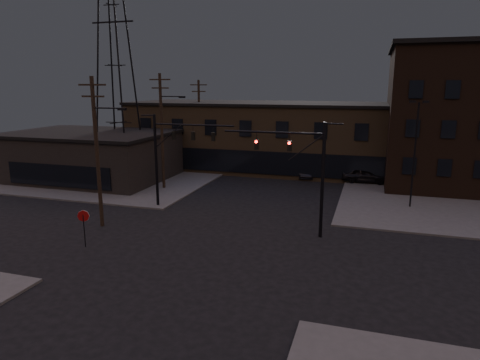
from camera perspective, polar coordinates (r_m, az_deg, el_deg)
name	(u,v)px	position (r m, az deg, el deg)	size (l,w,h in m)	color
ground	(210,249)	(28.04, -4.00, -9.22)	(140.00, 140.00, 0.00)	black
sidewalk_nw	(112,168)	(56.93, -16.71, 1.59)	(30.00, 30.00, 0.15)	#474744
building_row	(292,138)	(53.47, 6.94, 5.61)	(40.00, 12.00, 8.00)	brown
building_left	(95,157)	(50.55, -18.77, 2.91)	(16.00, 12.00, 5.00)	black
traffic_signal_near	(306,167)	(29.53, 8.82, 1.76)	(7.12, 0.24, 8.00)	black
traffic_signal_far	(169,150)	(36.51, -9.41, 3.92)	(7.12, 0.24, 8.00)	black
stop_sign	(84,220)	(29.61, -20.14, -5.01)	(0.72, 0.33, 2.48)	black
utility_pole_near	(97,149)	(32.71, -18.47, 3.97)	(3.70, 0.28, 11.00)	black
utility_pole_mid	(162,129)	(43.36, -10.32, 6.72)	(3.70, 0.28, 11.50)	black
utility_pole_far	(199,122)	(54.66, -5.45, 7.67)	(2.20, 0.28, 11.00)	black
transmission_tower	(115,65)	(50.48, -16.32, 14.47)	(7.00, 7.00, 25.00)	black
lot_light_a	(415,145)	(38.67, 22.34, 4.37)	(1.50, 0.28, 9.14)	black
parked_car_lot_a	(365,175)	(47.69, 16.30, 0.66)	(1.93, 4.80, 1.64)	black
parked_car_lot_b	(463,181)	(49.49, 27.62, -0.09)	(1.76, 4.34, 1.26)	#A9AAAB
car_crossing	(308,171)	(49.62, 9.00, 1.18)	(1.54, 4.42, 1.46)	black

